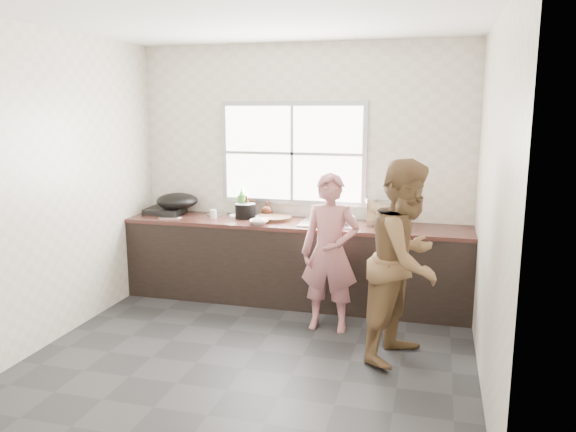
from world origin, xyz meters
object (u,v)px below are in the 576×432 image
(bowl_crabs, at_px, (341,221))
(bowl_held, at_px, (336,225))
(plate_food, at_px, (239,216))
(bottle_brown_tall, at_px, (247,206))
(black_pot, at_px, (245,211))
(glass_jar, at_px, (214,214))
(burner, at_px, (166,210))
(dish_rack, at_px, (384,211))
(wok, at_px, (177,201))
(bottle_green, at_px, (242,201))
(pot_lid_right, at_px, (217,214))
(pot_lid_left, at_px, (171,216))
(woman, at_px, (330,258))
(person_side, at_px, (406,261))
(cutting_board, at_px, (273,218))
(bottle_brown_short, at_px, (267,210))
(bowl_mince, at_px, (259,222))

(bowl_crabs, relative_size, bowl_held, 1.10)
(plate_food, xyz_separation_m, bottle_brown_tall, (0.06, 0.09, 0.10))
(black_pot, height_order, glass_jar, black_pot)
(burner, xyz_separation_m, dish_rack, (2.45, -0.01, 0.11))
(bowl_held, distance_m, wok, 1.88)
(bowl_crabs, distance_m, plate_food, 1.16)
(bottle_green, relative_size, wok, 0.69)
(pot_lid_right, bearing_deg, bottle_green, 13.78)
(bowl_held, height_order, dish_rack, dish_rack)
(bowl_held, distance_m, pot_lid_left, 1.86)
(woman, xyz_separation_m, bottle_green, (-1.16, 0.88, 0.34))
(pot_lid_right, bearing_deg, pot_lid_left, -152.14)
(person_side, relative_size, dish_rack, 4.44)
(bowl_held, height_order, bottle_green, bottle_green)
(person_side, relative_size, plate_food, 8.02)
(bowl_held, xyz_separation_m, pot_lid_right, (-1.41, 0.35, -0.03))
(cutting_board, height_order, bottle_brown_tall, bottle_brown_tall)
(bowl_held, xyz_separation_m, wok, (-1.86, 0.30, 0.12))
(person_side, relative_size, glass_jar, 17.60)
(bottle_brown_short, relative_size, pot_lid_right, 0.66)
(bowl_mince, bearing_deg, black_pot, 131.23)
(bottle_green, bearing_deg, bottle_brown_tall, 0.00)
(person_side, distance_m, pot_lid_left, 2.78)
(cutting_board, distance_m, burner, 1.30)
(cutting_board, height_order, burner, burner)
(woman, xyz_separation_m, black_pot, (-1.07, 0.72, 0.26))
(cutting_board, xyz_separation_m, pot_lid_left, (-1.13, -0.13, -0.01))
(cutting_board, bearing_deg, black_pot, 178.68)
(person_side, bearing_deg, bowl_held, 61.18)
(bowl_crabs, distance_m, dish_rack, 0.44)
(pot_lid_right, bearing_deg, plate_food, -4.94)
(burner, bearing_deg, dish_rack, -0.25)
(cutting_board, relative_size, wok, 0.85)
(bottle_green, bearing_deg, person_side, -35.14)
(cutting_board, xyz_separation_m, glass_jar, (-0.65, -0.09, 0.03))
(bottle_brown_short, height_order, burner, bottle_brown_short)
(bottle_brown_tall, bearing_deg, bowl_held, -21.23)
(cutting_board, xyz_separation_m, bowl_held, (0.72, -0.25, 0.01))
(bowl_mince, xyz_separation_m, bowl_held, (0.79, 0.02, 0.01))
(woman, bearing_deg, black_pot, 146.46)
(bowl_held, relative_size, pot_lid_right, 0.89)
(pot_lid_right, bearing_deg, bottle_brown_tall, 11.43)
(bowl_mince, relative_size, pot_lid_right, 0.85)
(wok, bearing_deg, pot_lid_left, -88.92)
(bottle_green, bearing_deg, wok, -170.46)
(glass_jar, xyz_separation_m, pot_lid_left, (-0.49, -0.04, -0.04))
(glass_jar, bearing_deg, dish_rack, 4.95)
(person_side, distance_m, bowl_crabs, 1.33)
(woman, relative_size, cutting_board, 3.46)
(pot_lid_right, bearing_deg, cutting_board, -8.55)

